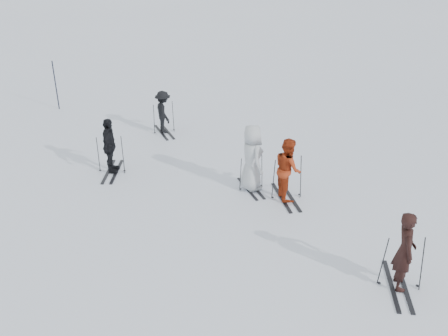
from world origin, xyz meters
name	(u,v)px	position (x,y,z in m)	size (l,w,h in m)	color
ground	(235,216)	(0.00, 0.00, 0.00)	(120.00, 120.00, 0.00)	silver
skier_near_dark	(405,252)	(2.51, -3.84, 0.93)	(0.68, 0.44, 1.85)	black
skier_red	(288,169)	(1.75, 0.53, 0.91)	(0.89, 0.69, 1.83)	maroon
skier_grey	(252,158)	(0.96, 1.35, 1.00)	(0.98, 0.64, 2.01)	#A8ADB1
skier_uphill_left	(110,147)	(-2.90, 3.72, 0.89)	(1.05, 0.44, 1.78)	black
skier_uphill_far	(163,113)	(-0.65, 6.52, 0.80)	(1.03, 0.59, 1.59)	black
skis_near_dark	(403,262)	(2.51, -3.84, 0.67)	(0.97, 1.83, 1.34)	black
skis_red	(287,177)	(1.75, 0.53, 0.66)	(0.96, 1.82, 1.33)	black
skis_grey	(251,172)	(0.96, 1.35, 0.56)	(0.81, 1.54, 1.12)	black
skis_uphill_left	(110,154)	(-2.90, 3.72, 0.64)	(0.93, 1.75, 1.28)	black
skis_uphill_far	(164,117)	(-0.65, 6.52, 0.61)	(0.88, 1.67, 1.22)	black
piste_marker	(56,85)	(-4.43, 10.49, 1.04)	(0.05, 0.05, 2.08)	black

